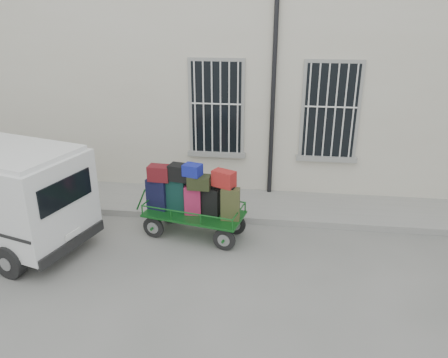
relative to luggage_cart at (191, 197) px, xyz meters
name	(u,v)px	position (x,y,z in m)	size (l,w,h in m)	color
ground	(215,254)	(0.60, -0.70, -0.88)	(80.00, 80.00, 0.00)	#63635F
building	(243,64)	(0.60, 4.80, 2.12)	(24.00, 5.15, 6.00)	beige
sidewalk	(229,204)	(0.60, 1.50, -0.81)	(24.00, 1.70, 0.15)	gray
luggage_cart	(191,197)	(0.00, 0.00, 0.00)	(2.45, 1.33, 1.62)	black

